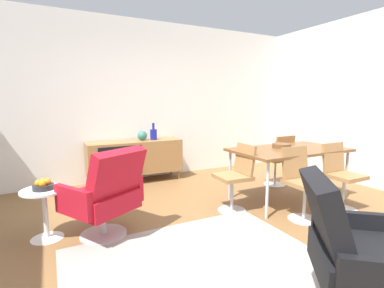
{
  "coord_description": "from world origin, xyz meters",
  "views": [
    {
      "loc": [
        -1.5,
        -2.45,
        1.4
      ],
      "look_at": [
        0.13,
        0.77,
        0.85
      ],
      "focal_mm": 26.6,
      "sensor_mm": 36.0,
      "label": 1
    }
  ],
  "objects": [
    {
      "name": "area_rug",
      "position": [
        -0.42,
        -0.48,
        0.0
      ],
      "size": [
        2.2,
        1.7,
        0.01
      ],
      "primitive_type": "cube",
      "color": "gray",
      "rests_on": "ground_plane"
    },
    {
      "name": "wooden_bowl_on_table",
      "position": [
        1.44,
        0.54,
        0.77
      ],
      "size": [
        0.26,
        0.26,
        0.06
      ],
      "primitive_type": "cylinder",
      "color": "brown",
      "rests_on": "dining_table"
    },
    {
      "name": "dining_chair_front_left",
      "position": [
        1.14,
        -0.12,
        0.47
      ],
      "size": [
        0.41,
        0.43,
        0.86
      ],
      "color": "#9E7042",
      "rests_on": "ground_plane"
    },
    {
      "name": "wall_back",
      "position": [
        0.0,
        2.6,
        1.4
      ],
      "size": [
        6.8,
        0.12,
        2.8
      ],
      "primitive_type": "cube",
      "color": "white",
      "rests_on": "ground_plane"
    },
    {
      "name": "side_table_round",
      "position": [
        -1.59,
        0.68,
        0.32
      ],
      "size": [
        0.44,
        0.44,
        0.52
      ],
      "color": "white",
      "rests_on": "ground_plane"
    },
    {
      "name": "ground_plane",
      "position": [
        0.0,
        0.0,
        0.0
      ],
      "size": [
        8.32,
        8.32,
        0.0
      ],
      "primitive_type": "plane",
      "color": "brown"
    },
    {
      "name": "sideboard",
      "position": [
        -0.2,
        2.3,
        0.44
      ],
      "size": [
        1.6,
        0.45,
        0.72
      ],
      "color": "olive",
      "rests_on": "ground_plane"
    },
    {
      "name": "dining_table",
      "position": [
        1.49,
        0.43,
        0.7
      ],
      "size": [
        1.6,
        0.9,
        0.74
      ],
      "color": "brown",
      "rests_on": "ground_plane"
    },
    {
      "name": "fruit_bowl",
      "position": [
        -1.59,
        0.68,
        0.56
      ],
      "size": [
        0.2,
        0.2,
        0.11
      ],
      "color": "#262628",
      "rests_on": "side_table_round"
    },
    {
      "name": "lounge_chair_red",
      "position": [
        -1.02,
        0.44,
        0.47
      ],
      "size": [
        0.88,
        0.87,
        0.95
      ],
      "color": "red",
      "rests_on": "ground_plane"
    },
    {
      "name": "dining_chair_front_right",
      "position": [
        1.84,
        -0.12,
        0.47
      ],
      "size": [
        0.4,
        0.43,
        0.86
      ],
      "color": "#9E7042",
      "rests_on": "ground_plane"
    },
    {
      "name": "armchair_black_shell",
      "position": [
        0.16,
        -1.42,
        0.47
      ],
      "size": [
        0.9,
        0.91,
        0.95
      ],
      "color": "black",
      "rests_on": "ground_plane"
    },
    {
      "name": "dining_chair_back_right",
      "position": [
        1.84,
        0.99,
        0.47
      ],
      "size": [
        0.4,
        0.42,
        0.86
      ],
      "color": "#9E7042",
      "rests_on": "ground_plane"
    },
    {
      "name": "vase_sculptural_dark",
      "position": [
        0.14,
        2.3,
        0.82
      ],
      "size": [
        0.12,
        0.12,
        0.3
      ],
      "color": "navy",
      "rests_on": "sideboard"
    },
    {
      "name": "vase_cobalt",
      "position": [
        -0.06,
        2.3,
        0.8
      ],
      "size": [
        0.16,
        0.16,
        0.17
      ],
      "color": "#337266",
      "rests_on": "sideboard"
    },
    {
      "name": "dining_chair_near_window",
      "position": [
        0.6,
        0.43,
        0.47
      ],
      "size": [
        0.44,
        0.42,
        0.86
      ],
      "color": "#9E7042",
      "rests_on": "ground_plane"
    }
  ]
}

